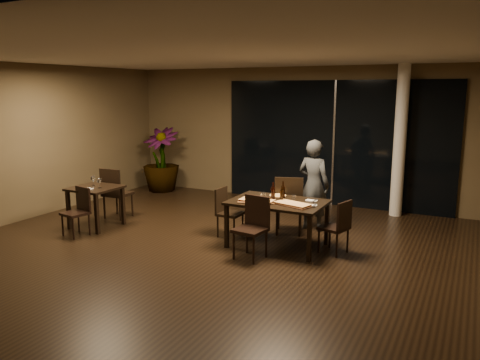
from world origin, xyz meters
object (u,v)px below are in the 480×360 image
object	(u,v)px
diner	(314,185)
chair_main_left	(226,209)
main_table	(278,206)
chair_main_far	(289,202)
chair_main_right	(338,224)
bottle_a	(273,191)
side_table	(95,194)
chair_side_far	(115,191)
chair_main_near	(253,224)
chair_side_near	(79,209)
potted_plant	(161,160)
bottle_c	(283,191)
bottle_b	(282,194)

from	to	relation	value
diner	chair_main_left	bearing A→B (deg)	50.91
main_table	chair_main_far	xyz separation A→B (m)	(-0.06, 0.67, -0.10)
chair_main_right	bottle_a	distance (m)	1.14
side_table	chair_main_right	size ratio (longest dim) A/B	0.95
side_table	chair_main_right	bearing A→B (deg)	7.63
side_table	chair_side_far	bearing A→B (deg)	97.09
main_table	chair_main_near	world-z (taller)	chair_main_near
chair_main_near	side_table	bearing A→B (deg)	-174.58
chair_side_near	potted_plant	distance (m)	3.72
chair_main_left	bottle_c	xyz separation A→B (m)	(1.04, 0.00, 0.43)
chair_side_near	bottle_c	xyz separation A→B (m)	(3.35, 1.13, 0.44)
main_table	chair_side_far	xyz separation A→B (m)	(-3.47, 0.09, -0.11)
chair_main_near	bottle_b	world-z (taller)	bottle_b
bottle_b	chair_side_far	bearing A→B (deg)	178.30
chair_main_right	bottle_c	distance (m)	1.03
potted_plant	chair_main_left	bearing A→B (deg)	-37.69
chair_side_far	diner	xyz separation A→B (m)	(3.69, 1.06, 0.26)
side_table	chair_main_left	bearing A→B (deg)	14.55
bottle_b	bottle_c	distance (m)	0.15
main_table	bottle_c	xyz separation A→B (m)	(0.04, 0.13, 0.23)
side_table	bottle_a	bearing A→B (deg)	8.80
main_table	potted_plant	size ratio (longest dim) A/B	0.95
side_table	chair_side_near	distance (m)	0.53
chair_main_left	bottle_c	size ratio (longest dim) A/B	2.76
potted_plant	bottle_c	distance (m)	4.92
chair_main_right	chair_side_far	xyz separation A→B (m)	(-4.44, 0.01, 0.09)
chair_main_left	chair_side_far	world-z (taller)	chair_side_far
potted_plant	bottle_a	distance (m)	4.87
bottle_a	bottle_c	world-z (taller)	bottle_c
chair_main_far	bottle_b	size ratio (longest dim) A/B	4.07
chair_main_far	chair_main_left	bearing A→B (deg)	12.23
chair_side_near	chair_side_far	bearing A→B (deg)	108.72
side_table	potted_plant	distance (m)	3.21
chair_side_far	bottle_b	world-z (taller)	same
chair_main_right	chair_main_left	bearing A→B (deg)	-75.37
chair_main_near	chair_main_left	xyz separation A→B (m)	(-0.87, 0.75, -0.05)
side_table	bottle_c	xyz separation A→B (m)	(3.44, 0.63, 0.28)
chair_side_near	potted_plant	world-z (taller)	potted_plant
chair_main_near	diner	xyz separation A→B (m)	(0.35, 1.78, 0.30)
chair_main_far	chair_main_near	world-z (taller)	chair_main_far
diner	chair_main_right	bearing A→B (deg)	136.01
chair_main_left	chair_side_far	distance (m)	2.47
side_table	chair_side_near	size ratio (longest dim) A/B	0.96
chair_main_left	bottle_c	bearing A→B (deg)	-89.42
chair_main_near	bottle_b	distance (m)	0.74
chair_main_near	chair_main_left	bearing A→B (deg)	146.88
chair_main_right	potted_plant	size ratio (longest dim) A/B	0.53
chair_side_far	side_table	bearing A→B (deg)	93.99
side_table	potted_plant	size ratio (longest dim) A/B	0.51
main_table	side_table	bearing A→B (deg)	-171.63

